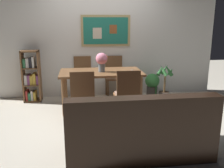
# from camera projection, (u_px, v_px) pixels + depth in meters

# --- Properties ---
(ground_plane) EXTENTS (12.00, 12.00, 0.00)m
(ground_plane) POSITION_uv_depth(u_px,v_px,m) (109.00, 116.00, 4.48)
(ground_plane) COLOR beige
(wall_back_with_painting) EXTENTS (5.20, 0.14, 2.60)m
(wall_back_with_painting) POSITION_uv_depth(u_px,v_px,m) (102.00, 38.00, 5.52)
(wall_back_with_painting) COLOR silver
(wall_back_with_painting) RESTS_ON ground_plane
(dining_table) EXTENTS (1.56, 0.83, 0.74)m
(dining_table) POSITION_uv_depth(u_px,v_px,m) (101.00, 76.00, 4.75)
(dining_table) COLOR brown
(dining_table) RESTS_ON ground_plane
(dining_chair_near_left) EXTENTS (0.40, 0.41, 0.91)m
(dining_chair_near_left) POSITION_uv_depth(u_px,v_px,m) (82.00, 93.00, 4.01)
(dining_chair_near_left) COLOR brown
(dining_chair_near_left) RESTS_ON ground_plane
(dining_chair_near_right) EXTENTS (0.40, 0.41, 0.91)m
(dining_chair_near_right) POSITION_uv_depth(u_px,v_px,m) (127.00, 92.00, 4.09)
(dining_chair_near_right) COLOR brown
(dining_chair_near_right) RESTS_ON ground_plane
(dining_chair_far_left) EXTENTS (0.40, 0.41, 0.91)m
(dining_chair_far_left) POSITION_uv_depth(u_px,v_px,m) (83.00, 74.00, 5.50)
(dining_chair_far_left) COLOR brown
(dining_chair_far_left) RESTS_ON ground_plane
(dining_chair_far_right) EXTENTS (0.40, 0.41, 0.91)m
(dining_chair_far_right) POSITION_uv_depth(u_px,v_px,m) (114.00, 73.00, 5.55)
(dining_chair_far_right) COLOR brown
(dining_chair_far_right) RESTS_ON ground_plane
(leather_couch) EXTENTS (1.80, 0.84, 0.84)m
(leather_couch) POSITION_uv_depth(u_px,v_px,m) (138.00, 131.00, 3.15)
(leather_couch) COLOR black
(leather_couch) RESTS_ON ground_plane
(bookshelf) EXTENTS (0.36, 0.28, 1.09)m
(bookshelf) POSITION_uv_depth(u_px,v_px,m) (31.00, 77.00, 5.21)
(bookshelf) COLOR brown
(bookshelf) RESTS_ON ground_plane
(potted_ivy) EXTENTS (0.32, 0.32, 0.53)m
(potted_ivy) POSITION_uv_depth(u_px,v_px,m) (152.00, 84.00, 5.56)
(potted_ivy) COLOR #4C4742
(potted_ivy) RESTS_ON ground_plane
(potted_palm) EXTENTS (0.37, 0.37, 0.83)m
(potted_palm) POSITION_uv_depth(u_px,v_px,m) (165.00, 86.00, 5.27)
(potted_palm) COLOR #4C4742
(potted_palm) RESTS_ON ground_plane
(flower_vase) EXTENTS (0.23, 0.22, 0.36)m
(flower_vase) POSITION_uv_depth(u_px,v_px,m) (102.00, 60.00, 4.63)
(flower_vase) COLOR slate
(flower_vase) RESTS_ON dining_table
(tv_remote) EXTENTS (0.10, 0.16, 0.02)m
(tv_remote) POSITION_uv_depth(u_px,v_px,m) (132.00, 71.00, 4.72)
(tv_remote) COLOR black
(tv_remote) RESTS_ON dining_table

